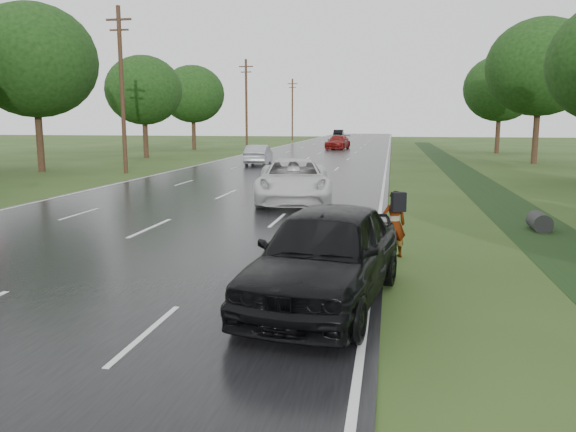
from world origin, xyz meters
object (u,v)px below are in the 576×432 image
(pedestrian, at_px, (393,223))
(silver_sedan, at_px, (259,155))
(white_pickup, at_px, (293,180))
(dark_sedan, at_px, (326,254))

(pedestrian, distance_m, silver_sedan, 28.60)
(white_pickup, xyz_separation_m, silver_sedan, (-5.78, 18.40, -0.13))
(white_pickup, distance_m, dark_sedan, 12.57)
(pedestrian, xyz_separation_m, dark_sedan, (-1.18, -3.77, 0.09))
(white_pickup, distance_m, silver_sedan, 19.29)
(white_pickup, xyz_separation_m, dark_sedan, (2.72, -12.28, 0.03))
(white_pickup, height_order, dark_sedan, dark_sedan)
(white_pickup, bearing_deg, pedestrian, -74.84)
(dark_sedan, bearing_deg, silver_sedan, 113.94)
(silver_sedan, bearing_deg, pedestrian, 105.62)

